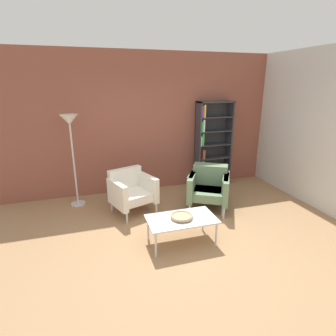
{
  "coord_description": "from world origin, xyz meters",
  "views": [
    {
      "loc": [
        -1.25,
        -3.17,
        2.28
      ],
      "look_at": [
        -0.01,
        0.84,
        0.95
      ],
      "focal_mm": 28.92,
      "sensor_mm": 36.0,
      "label": 1
    }
  ],
  "objects_px": {
    "bookshelf_tall": "(210,145)",
    "decorative_bowl": "(182,216)",
    "armchair_spare_guest": "(209,188)",
    "armchair_near_window": "(209,185)",
    "coffee_table_low": "(182,220)",
    "floor_lamp_torchiere": "(70,131)",
    "armchair_corner_red": "(131,190)"
  },
  "relations": [
    {
      "from": "armchair_corner_red",
      "to": "armchair_near_window",
      "type": "distance_m",
      "value": 1.47
    },
    {
      "from": "armchair_near_window",
      "to": "decorative_bowl",
      "type": "bearing_deg",
      "value": -99.39
    },
    {
      "from": "bookshelf_tall",
      "to": "decorative_bowl",
      "type": "height_order",
      "value": "bookshelf_tall"
    },
    {
      "from": "armchair_near_window",
      "to": "bookshelf_tall",
      "type": "bearing_deg",
      "value": 96.57
    },
    {
      "from": "coffee_table_low",
      "to": "armchair_corner_red",
      "type": "distance_m",
      "value": 1.34
    },
    {
      "from": "bookshelf_tall",
      "to": "decorative_bowl",
      "type": "bearing_deg",
      "value": -124.24
    },
    {
      "from": "decorative_bowl",
      "to": "armchair_spare_guest",
      "type": "relative_size",
      "value": 0.34
    },
    {
      "from": "armchair_corner_red",
      "to": "armchair_spare_guest",
      "type": "bearing_deg",
      "value": -31.76
    },
    {
      "from": "armchair_spare_guest",
      "to": "decorative_bowl",
      "type": "bearing_deg",
      "value": -103.55
    },
    {
      "from": "coffee_table_low",
      "to": "armchair_spare_guest",
      "type": "bearing_deg",
      "value": 46.97
    },
    {
      "from": "bookshelf_tall",
      "to": "armchair_spare_guest",
      "type": "distance_m",
      "value": 1.42
    },
    {
      "from": "armchair_corner_red",
      "to": "decorative_bowl",
      "type": "bearing_deg",
      "value": -86.78
    },
    {
      "from": "bookshelf_tall",
      "to": "armchair_near_window",
      "type": "relative_size",
      "value": 2.02
    },
    {
      "from": "bookshelf_tall",
      "to": "armchair_corner_red",
      "type": "bearing_deg",
      "value": -155.67
    },
    {
      "from": "armchair_near_window",
      "to": "floor_lamp_torchiere",
      "type": "xyz_separation_m",
      "value": [
        -2.41,
        0.8,
        1.03
      ]
    },
    {
      "from": "armchair_spare_guest",
      "to": "armchair_near_window",
      "type": "distance_m",
      "value": 0.13
    },
    {
      "from": "decorative_bowl",
      "to": "armchair_spare_guest",
      "type": "bearing_deg",
      "value": 46.97
    },
    {
      "from": "bookshelf_tall",
      "to": "armchair_spare_guest",
      "type": "height_order",
      "value": "bookshelf_tall"
    },
    {
      "from": "decorative_bowl",
      "to": "coffee_table_low",
      "type": "bearing_deg",
      "value": 0.0
    },
    {
      "from": "decorative_bowl",
      "to": "armchair_near_window",
      "type": "bearing_deg",
      "value": 48.47
    },
    {
      "from": "decorative_bowl",
      "to": "armchair_corner_red",
      "type": "height_order",
      "value": "armchair_corner_red"
    },
    {
      "from": "coffee_table_low",
      "to": "armchair_near_window",
      "type": "relative_size",
      "value": 1.06
    },
    {
      "from": "armchair_spare_guest",
      "to": "floor_lamp_torchiere",
      "type": "xyz_separation_m",
      "value": [
        -2.35,
        0.92,
        1.03
      ]
    },
    {
      "from": "decorative_bowl",
      "to": "armchair_near_window",
      "type": "height_order",
      "value": "armchair_near_window"
    },
    {
      "from": "armchair_spare_guest",
      "to": "floor_lamp_torchiere",
      "type": "distance_m",
      "value": 2.73
    },
    {
      "from": "armchair_corner_red",
      "to": "armchair_near_window",
      "type": "relative_size",
      "value": 0.94
    },
    {
      "from": "coffee_table_low",
      "to": "armchair_corner_red",
      "type": "relative_size",
      "value": 1.13
    },
    {
      "from": "floor_lamp_torchiere",
      "to": "armchair_near_window",
      "type": "bearing_deg",
      "value": -18.38
    },
    {
      "from": "bookshelf_tall",
      "to": "armchair_spare_guest",
      "type": "relative_size",
      "value": 2.04
    },
    {
      "from": "bookshelf_tall",
      "to": "armchair_corner_red",
      "type": "relative_size",
      "value": 2.14
    },
    {
      "from": "coffee_table_low",
      "to": "floor_lamp_torchiere",
      "type": "relative_size",
      "value": 0.57
    },
    {
      "from": "bookshelf_tall",
      "to": "floor_lamp_torchiere",
      "type": "relative_size",
      "value": 1.09
    }
  ]
}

